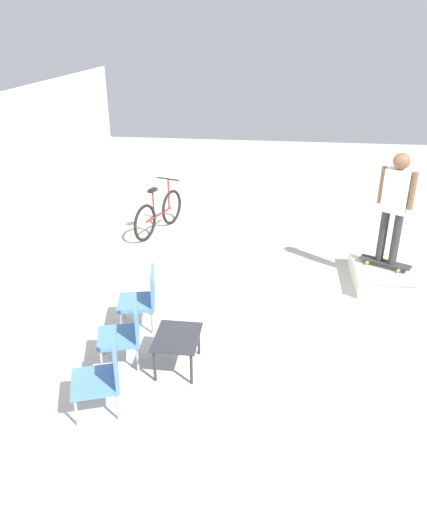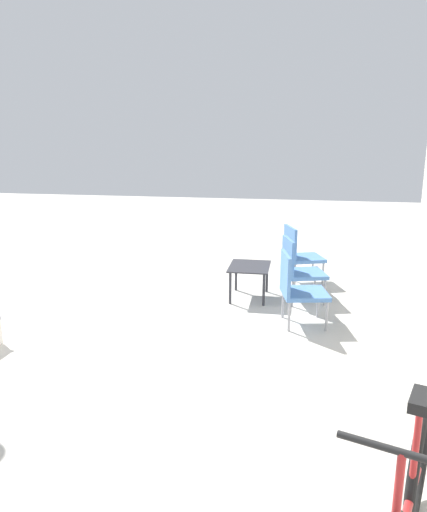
{
  "view_description": "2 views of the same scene",
  "coord_description": "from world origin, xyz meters",
  "px_view_note": "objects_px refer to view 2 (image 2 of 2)",
  "views": [
    {
      "loc": [
        -6.55,
        0.46,
        3.99
      ],
      "look_at": [
        -0.25,
        1.26,
        1.0
      ],
      "focal_mm": 35.0,
      "sensor_mm": 36.0,
      "label": 1
    },
    {
      "loc": [
        5.13,
        2.22,
        2.26
      ],
      "look_at": [
        -0.19,
        1.28,
        0.91
      ],
      "focal_mm": 35.0,
      "sensor_mm": 36.0,
      "label": 2
    }
  ],
  "objects_px": {
    "coffee_table": "(249,270)",
    "patio_chair_right": "(297,286)",
    "patio_chair_center": "(298,267)",
    "patio_chair_left": "(299,253)"
  },
  "relations": [
    {
      "from": "coffee_table",
      "to": "patio_chair_left",
      "type": "height_order",
      "value": "patio_chair_left"
    },
    {
      "from": "patio_chair_center",
      "to": "patio_chair_right",
      "type": "height_order",
      "value": "same"
    },
    {
      "from": "patio_chair_center",
      "to": "patio_chair_right",
      "type": "bearing_deg",
      "value": 163.77
    },
    {
      "from": "coffee_table",
      "to": "patio_chair_right",
      "type": "xyz_separation_m",
      "value": [
        0.89,
        0.66,
        0.08
      ]
    },
    {
      "from": "coffee_table",
      "to": "patio_chair_left",
      "type": "relative_size",
      "value": 0.8
    },
    {
      "from": "patio_chair_left",
      "to": "patio_chair_center",
      "type": "relative_size",
      "value": 1.0
    },
    {
      "from": "coffee_table",
      "to": "patio_chair_right",
      "type": "relative_size",
      "value": 0.8
    },
    {
      "from": "patio_chair_left",
      "to": "patio_chair_center",
      "type": "distance_m",
      "value": 0.86
    },
    {
      "from": "patio_chair_right",
      "to": "patio_chair_left",
      "type": "bearing_deg",
      "value": -11.74
    },
    {
      "from": "coffee_table",
      "to": "patio_chair_center",
      "type": "xyz_separation_m",
      "value": [
        0.03,
        0.66,
        0.08
      ]
    }
  ]
}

